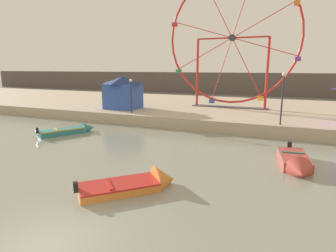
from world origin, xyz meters
TOP-DOWN VIEW (x-y plane):
  - ground_plane at (0.00, 0.00)m, footprint 240.00×240.00m
  - quay_promenade at (0.00, 27.33)m, footprint 110.00×20.19m
  - distant_town_skyline at (0.00, 52.98)m, footprint 140.00×3.00m
  - motorboat_orange_hull at (0.68, 4.97)m, footprint 4.21×4.18m
  - motorboat_teal_painted at (-9.96, 12.42)m, footprint 3.20×4.53m
  - motorboat_faded_red at (7.38, 10.57)m, footprint 2.00×4.41m
  - ferris_wheel_red_frame at (0.71, 26.17)m, footprint 14.20×1.20m
  - carnival_booth_blue_tent at (-9.91, 20.78)m, footprint 3.77×3.33m
  - promenade_lamp_near at (-7.49, 18.38)m, footprint 0.32×0.32m
  - promenade_lamp_far at (6.33, 17.85)m, footprint 0.32×0.32m

SIDE VIEW (x-z plane):
  - ground_plane at x=0.00m, z-range 0.00..0.00m
  - motorboat_orange_hull at x=0.68m, z-range -0.52..0.96m
  - motorboat_teal_painted at x=-9.96m, z-range -0.28..0.81m
  - motorboat_faded_red at x=7.38m, z-range -0.40..0.99m
  - quay_promenade at x=0.00m, z-range 0.00..1.01m
  - distant_town_skyline at x=0.00m, z-range 0.00..4.40m
  - carnival_booth_blue_tent at x=-9.91m, z-range 1.08..4.56m
  - promenade_lamp_near at x=-7.49m, z-range 1.57..4.94m
  - promenade_lamp_far at x=6.33m, z-range 1.62..5.72m
  - ferris_wheel_red_frame at x=0.71m, z-range 1.04..15.72m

